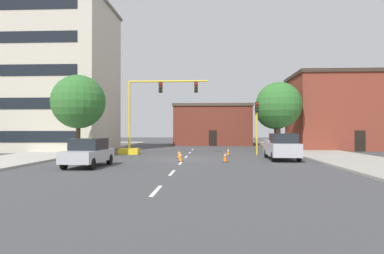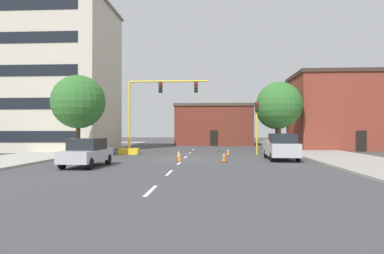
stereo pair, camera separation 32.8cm
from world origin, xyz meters
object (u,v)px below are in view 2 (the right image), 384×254
object	(u,v)px
traffic_signal_gantry	(140,131)
traffic_cone_roadside_c	(179,157)
traffic_cone_roadside_a	(224,157)
traffic_cone_roadside_d	(228,152)
traffic_cone_roadside_b	(178,154)
tree_left_near	(78,102)
traffic_light_pole_right	(257,116)
sedan_silver_near_left	(87,152)
tree_right_far	(277,109)
tree_right_mid	(279,105)
pickup_truck_silver	(281,147)

from	to	relation	value
traffic_signal_gantry	traffic_cone_roadside_c	world-z (taller)	traffic_signal_gantry
traffic_cone_roadside_a	traffic_cone_roadside_d	distance (m)	6.24
traffic_cone_roadside_b	tree_left_near	bearing A→B (deg)	170.96
tree_left_near	traffic_cone_roadside_c	bearing A→B (deg)	-24.60
traffic_light_pole_right	sedan_silver_near_left	xyz separation A→B (m)	(-11.70, -11.19, -2.64)
traffic_light_pole_right	traffic_signal_gantry	bearing A→B (deg)	-179.89
tree_left_near	traffic_cone_roadside_a	size ratio (longest dim) A/B	9.12
traffic_light_pole_right	tree_right_far	size ratio (longest dim) A/B	0.62
traffic_light_pole_right	traffic_cone_roadside_b	xyz separation A→B (m)	(-6.72, -4.64, -3.18)
traffic_light_pole_right	traffic_cone_roadside_a	world-z (taller)	traffic_light_pole_right
tree_right_far	sedan_silver_near_left	size ratio (longest dim) A/B	1.70
tree_left_near	traffic_cone_roadside_a	bearing A→B (deg)	-19.45
tree_right_far	tree_right_mid	world-z (taller)	tree_right_far
tree_left_near	traffic_cone_roadside_a	world-z (taller)	tree_left_near
traffic_light_pole_right	traffic_cone_roadside_a	size ratio (longest dim) A/B	6.35
tree_right_far	traffic_cone_roadside_a	distance (m)	23.68
traffic_light_pole_right	traffic_cone_roadside_a	xyz separation A→B (m)	(-3.21, -7.55, -3.16)
traffic_signal_gantry	traffic_cone_roadside_a	xyz separation A→B (m)	(7.54, -7.53, -1.82)
traffic_cone_roadside_c	traffic_light_pole_right	bearing A→B (deg)	49.20
traffic_light_pole_right	pickup_truck_silver	world-z (taller)	traffic_light_pole_right
traffic_signal_gantry	traffic_cone_roadside_a	bearing A→B (deg)	-44.96
traffic_light_pole_right	traffic_cone_roadside_d	xyz separation A→B (m)	(-2.67, -1.33, -3.20)
tree_right_mid	pickup_truck_silver	bearing A→B (deg)	-99.87
pickup_truck_silver	traffic_cone_roadside_b	world-z (taller)	pickup_truck_silver
tree_right_far	traffic_cone_roadside_b	size ratio (longest dim) A/B	11.06
traffic_cone_roadside_c	traffic_cone_roadside_d	size ratio (longest dim) A/B	1.09
tree_right_mid	pickup_truck_silver	size ratio (longest dim) A/B	1.34
traffic_light_pole_right	traffic_cone_roadside_d	size ratio (longest dim) A/B	7.08
traffic_light_pole_right	traffic_cone_roadside_d	distance (m)	4.37
tree_right_far	traffic_cone_roadside_c	world-z (taller)	tree_right_far
sedan_silver_near_left	traffic_cone_roadside_b	bearing A→B (deg)	52.78
tree_left_near	pickup_truck_silver	size ratio (longest dim) A/B	1.26
sedan_silver_near_left	traffic_cone_roadside_d	world-z (taller)	sedan_silver_near_left
traffic_signal_gantry	traffic_cone_roadside_c	size ratio (longest dim) A/B	11.08
traffic_signal_gantry	traffic_cone_roadside_c	xyz separation A→B (m)	(4.38, -7.35, -1.83)
tree_right_mid	traffic_cone_roadside_a	distance (m)	14.62
traffic_cone_roadside_c	sedan_silver_near_left	bearing A→B (deg)	-144.39
traffic_signal_gantry	traffic_cone_roadside_b	size ratio (longest dim) A/B	11.63
pickup_truck_silver	traffic_cone_roadside_a	distance (m)	4.87
traffic_cone_roadside_b	sedan_silver_near_left	bearing A→B (deg)	-127.22
traffic_cone_roadside_b	pickup_truck_silver	bearing A→B (deg)	-5.62
pickup_truck_silver	sedan_silver_near_left	distance (m)	14.06
tree_right_far	traffic_cone_roadside_d	bearing A→B (deg)	-113.92
tree_right_far	sedan_silver_near_left	xyz separation A→B (m)	(-16.01, -25.60, -4.18)
traffic_signal_gantry	tree_left_near	distance (m)	6.12
traffic_light_pole_right	pickup_truck_silver	bearing A→B (deg)	-78.27
sedan_silver_near_left	traffic_cone_roadside_d	bearing A→B (deg)	47.51
tree_right_mid	tree_left_near	bearing A→B (deg)	-155.81
pickup_truck_silver	traffic_cone_roadside_d	world-z (taller)	pickup_truck_silver
tree_right_mid	traffic_cone_roadside_d	xyz separation A→B (m)	(-5.59, -6.27, -4.54)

